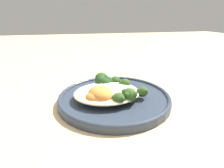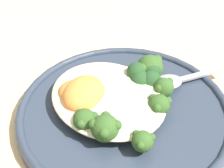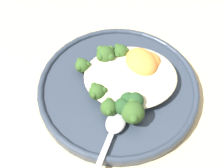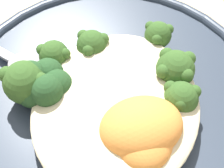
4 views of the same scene
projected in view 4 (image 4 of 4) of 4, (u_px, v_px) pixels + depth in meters
ground_plane at (106, 116)px, 0.35m from camera, size 4.00×4.00×0.00m
plate at (106, 96)px, 0.35m from camera, size 0.30×0.30×0.02m
quinoa_mound at (116, 106)px, 0.32m from camera, size 0.17×0.14×0.02m
broccoli_stalk_0 at (161, 102)px, 0.32m from camera, size 0.05×0.09×0.03m
broccoli_stalk_1 at (166, 75)px, 0.34m from camera, size 0.09×0.09×0.04m
broccoli_stalk_2 at (144, 55)px, 0.36m from camera, size 0.12×0.06×0.03m
broccoli_stalk_3 at (94, 59)px, 0.35m from camera, size 0.09×0.05×0.03m
broccoli_stalk_4 at (67, 71)px, 0.34m from camera, size 0.09×0.10×0.03m
broccoli_stalk_5 at (40, 89)px, 0.33m from camera, size 0.04×0.12×0.04m
sweet_potato_chunk_0 at (142, 136)px, 0.30m from camera, size 0.08×0.07×0.03m
sweet_potato_chunk_1 at (141, 127)px, 0.30m from camera, size 0.08×0.09×0.04m
kale_tuft at (43, 83)px, 0.33m from camera, size 0.05×0.05×0.04m
spoon at (20, 62)px, 0.36m from camera, size 0.07×0.13×0.01m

